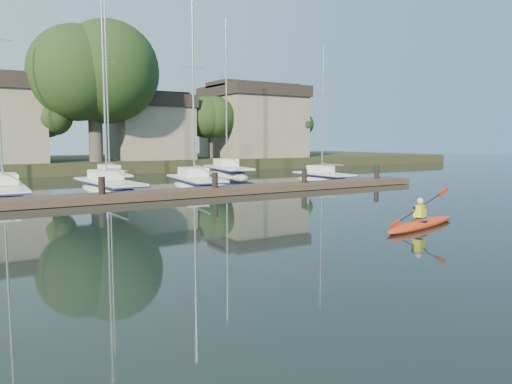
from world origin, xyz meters
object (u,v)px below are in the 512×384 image
dock (162,194)px  sailboat_1 (4,201)px  sailboat_3 (196,190)px  kayak (421,222)px  sailboat_2 (109,194)px  sailboat_6 (111,182)px  sailboat_4 (323,183)px  sailboat_7 (228,177)px

dock → sailboat_1: 8.20m
dock → sailboat_3: 6.07m
kayak → sailboat_2: sailboat_2 is taller
sailboat_1 → sailboat_2: size_ratio=0.95×
dock → sailboat_6: bearing=86.1°
dock → sailboat_3: bearing=49.1°
kayak → sailboat_1: 20.49m
sailboat_4 → sailboat_7: sailboat_7 is taller
sailboat_3 → sailboat_6: 8.59m
sailboat_6 → sailboat_7: sailboat_6 is taller
sailboat_3 → sailboat_6: (-3.10, 8.01, 0.02)m
kayak → sailboat_3: (-0.43, 17.19, -0.36)m
kayak → sailboat_3: size_ratio=0.35×
dock → sailboat_1: (-6.81, 4.55, -0.39)m
sailboat_7 → dock: bearing=-119.4°
sailboat_2 → sailboat_1: bearing=-178.2°
sailboat_1 → sailboat_2: bearing=7.4°
sailboat_2 → sailboat_4: (15.12, -1.01, 0.01)m
sailboat_2 → sailboat_6: (2.18, 7.51, 0.01)m
sailboat_3 → sailboat_6: bearing=118.2°
dock → sailboat_3: size_ratio=2.66×
kayak → sailboat_7: (6.37, 25.51, -0.38)m
sailboat_7 → sailboat_4: bearing=-60.6°
sailboat_6 → sailboat_3: bearing=-62.7°
kayak → dock: bearing=95.1°
sailboat_3 → sailboat_7: 10.75m
sailboat_7 → sailboat_6: bearing=-167.8°
sailboat_1 → sailboat_2: sailboat_2 is taller
kayak → sailboat_6: size_ratio=0.31×
sailboat_1 → sailboat_4: sailboat_1 is taller
sailboat_3 → sailboat_2: bearing=-178.4°
sailboat_6 → sailboat_7: bearing=8.0°
sailboat_1 → sailboat_3: 10.77m
sailboat_4 → sailboat_3: bearing=177.7°
sailboat_4 → sailboat_7: 9.35m
sailboat_2 → sailboat_3: 5.30m
sailboat_1 → sailboat_2: 5.52m
kayak → sailboat_3: bearing=77.3°
sailboat_4 → sailboat_6: sailboat_6 is taller
dock → sailboat_6: size_ratio=2.35×
sailboat_2 → sailboat_3: sailboat_2 is taller
sailboat_1 → sailboat_3: sailboat_1 is taller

